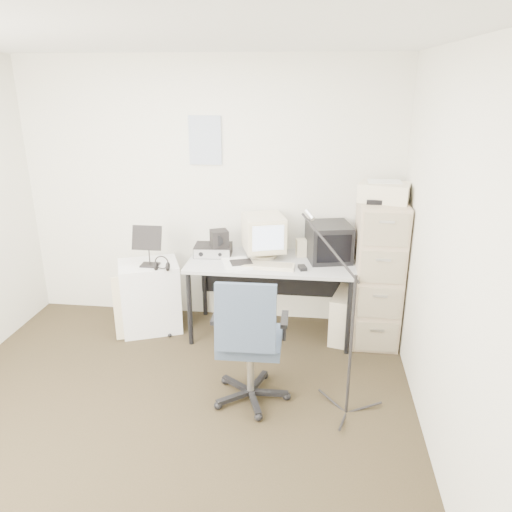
# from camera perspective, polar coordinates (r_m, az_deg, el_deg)

# --- Properties ---
(floor) EXTENTS (3.60, 3.60, 0.01)m
(floor) POSITION_cam_1_polar(r_m,az_deg,el_deg) (3.74, -10.74, -18.65)
(floor) COLOR #312B19
(floor) RESTS_ON ground
(ceiling) EXTENTS (3.60, 3.60, 0.01)m
(ceiling) POSITION_cam_1_polar(r_m,az_deg,el_deg) (2.95, -14.09, 23.14)
(ceiling) COLOR white
(ceiling) RESTS_ON ground
(wall_back) EXTENTS (3.60, 0.02, 2.50)m
(wall_back) POSITION_cam_1_polar(r_m,az_deg,el_deg) (4.79, -5.35, 7.09)
(wall_back) COLOR white
(wall_back) RESTS_ON ground
(wall_right) EXTENTS (0.02, 3.60, 2.50)m
(wall_right) POSITION_cam_1_polar(r_m,az_deg,el_deg) (3.07, 21.55, -1.67)
(wall_right) COLOR white
(wall_right) RESTS_ON ground
(wall_calendar) EXTENTS (0.30, 0.02, 0.44)m
(wall_calendar) POSITION_cam_1_polar(r_m,az_deg,el_deg) (4.70, -5.83, 13.01)
(wall_calendar) COLOR white
(wall_calendar) RESTS_ON wall_back
(filing_cabinet) EXTENTS (0.40, 0.60, 1.30)m
(filing_cabinet) POSITION_cam_1_polar(r_m,az_deg,el_deg) (4.60, 13.68, -1.81)
(filing_cabinet) COLOR tan
(filing_cabinet) RESTS_ON floor
(printer) EXTENTS (0.47, 0.38, 0.16)m
(printer) POSITION_cam_1_polar(r_m,az_deg,el_deg) (4.38, 14.45, 7.07)
(printer) COLOR beige
(printer) RESTS_ON filing_cabinet
(desk) EXTENTS (1.50, 0.70, 0.73)m
(desk) POSITION_cam_1_polar(r_m,az_deg,el_deg) (4.66, 1.72, -4.74)
(desk) COLOR beige
(desk) RESTS_ON floor
(crt_monitor) EXTENTS (0.45, 0.46, 0.39)m
(crt_monitor) POSITION_cam_1_polar(r_m,az_deg,el_deg) (4.56, 0.88, 2.25)
(crt_monitor) COLOR beige
(crt_monitor) RESTS_ON desk
(crt_tv) EXTENTS (0.44, 0.46, 0.33)m
(crt_tv) POSITION_cam_1_polar(r_m,az_deg,el_deg) (4.54, 8.31, 1.62)
(crt_tv) COLOR black
(crt_tv) RESTS_ON desk
(desk_speaker) EXTENTS (0.11, 0.11, 0.16)m
(desk_speaker) POSITION_cam_1_polar(r_m,az_deg,el_deg) (4.62, 5.18, 0.95)
(desk_speaker) COLOR beige
(desk_speaker) RESTS_ON desk
(keyboard) EXTENTS (0.46, 0.18, 0.03)m
(keyboard) POSITION_cam_1_polar(r_m,az_deg,el_deg) (4.35, 1.42, -1.14)
(keyboard) COLOR beige
(keyboard) RESTS_ON desk
(mouse) EXTENTS (0.09, 0.12, 0.03)m
(mouse) POSITION_cam_1_polar(r_m,az_deg,el_deg) (4.32, 5.33, -1.35)
(mouse) COLOR black
(mouse) RESTS_ON desk
(radio_receiver) EXTENTS (0.35, 0.26, 0.10)m
(radio_receiver) POSITION_cam_1_polar(r_m,az_deg,el_deg) (4.66, -4.90, 0.70)
(radio_receiver) COLOR black
(radio_receiver) RESTS_ON desk
(radio_speaker) EXTENTS (0.20, 0.19, 0.15)m
(radio_speaker) POSITION_cam_1_polar(r_m,az_deg,el_deg) (4.59, -4.22, 2.03)
(radio_speaker) COLOR black
(radio_speaker) RESTS_ON radio_receiver
(papers) EXTENTS (0.32, 0.37, 0.02)m
(papers) POSITION_cam_1_polar(r_m,az_deg,el_deg) (4.41, -2.20, -0.89)
(papers) COLOR white
(papers) RESTS_ON desk
(pc_tower) EXTENTS (0.32, 0.52, 0.45)m
(pc_tower) POSITION_cam_1_polar(r_m,az_deg,el_deg) (4.71, 10.21, -6.71)
(pc_tower) COLOR beige
(pc_tower) RESTS_ON floor
(office_chair) EXTENTS (0.60, 0.60, 1.02)m
(office_chair) POSITION_cam_1_polar(r_m,az_deg,el_deg) (3.67, -0.65, -9.40)
(office_chair) COLOR #46566F
(office_chair) RESTS_ON floor
(side_cart) EXTENTS (0.66, 0.60, 0.67)m
(side_cart) POSITION_cam_1_polar(r_m,az_deg,el_deg) (4.86, -11.98, -4.52)
(side_cart) COLOR white
(side_cart) RESTS_ON floor
(music_stand) EXTENTS (0.29, 0.19, 0.39)m
(music_stand) POSITION_cam_1_polar(r_m,az_deg,el_deg) (4.61, -12.19, 1.20)
(music_stand) COLOR black
(music_stand) RESTS_ON side_cart
(headphones) EXTENTS (0.15, 0.15, 0.03)m
(headphones) POSITION_cam_1_polar(r_m,az_deg,el_deg) (4.53, -10.71, -1.05)
(headphones) COLOR black
(headphones) RESTS_ON side_cart
(mic_stand) EXTENTS (0.03, 0.03, 1.41)m
(mic_stand) POSITION_cam_1_polar(r_m,az_deg,el_deg) (3.49, 10.96, -7.83)
(mic_stand) COLOR black
(mic_stand) RESTS_ON floor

